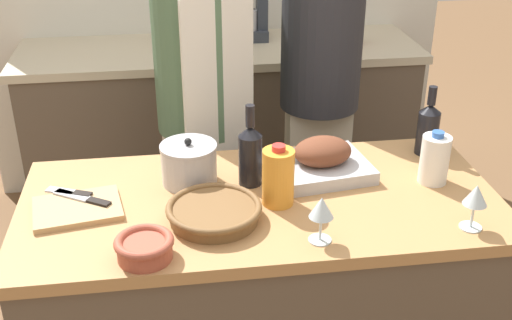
% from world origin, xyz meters
% --- Properties ---
extents(kitchen_island, '(1.50, 0.71, 0.87)m').
position_xyz_m(kitchen_island, '(0.00, 0.00, 0.43)').
color(kitchen_island, brown).
rests_on(kitchen_island, ground_plane).
extents(back_counter, '(2.03, 0.60, 0.92)m').
position_xyz_m(back_counter, '(0.00, 1.42, 0.46)').
color(back_counter, brown).
rests_on(back_counter, ground_plane).
extents(roasting_pan, '(0.33, 0.30, 0.13)m').
position_xyz_m(roasting_pan, '(0.23, 0.13, 0.92)').
color(roasting_pan, '#BCBCC1').
rests_on(roasting_pan, kitchen_island).
extents(wicker_basket, '(0.28, 0.28, 0.05)m').
position_xyz_m(wicker_basket, '(-0.15, -0.11, 0.90)').
color(wicker_basket, brown).
rests_on(wicker_basket, kitchen_island).
extents(cutting_board, '(0.29, 0.24, 0.02)m').
position_xyz_m(cutting_board, '(-0.56, 0.00, 0.88)').
color(cutting_board, tan).
rests_on(cutting_board, kitchen_island).
extents(stock_pot, '(0.18, 0.18, 0.16)m').
position_xyz_m(stock_pot, '(-0.21, 0.14, 0.93)').
color(stock_pot, '#B7B7BC').
rests_on(stock_pot, kitchen_island).
extents(mixing_bowl, '(0.16, 0.16, 0.06)m').
position_xyz_m(mixing_bowl, '(-0.35, -0.27, 0.90)').
color(mixing_bowl, '#A84C38').
rests_on(mixing_bowl, kitchen_island).
extents(juice_jug, '(0.10, 0.10, 0.20)m').
position_xyz_m(juice_jug, '(0.05, -0.04, 0.96)').
color(juice_jug, orange).
rests_on(juice_jug, kitchen_island).
extents(milk_jug, '(0.09, 0.09, 0.18)m').
position_xyz_m(milk_jug, '(0.57, 0.03, 0.95)').
color(milk_jug, white).
rests_on(milk_jug, kitchen_island).
extents(wine_bottle_green, '(0.08, 0.08, 0.27)m').
position_xyz_m(wine_bottle_green, '(-0.02, 0.10, 0.97)').
color(wine_bottle_green, black).
rests_on(wine_bottle_green, kitchen_island).
extents(wine_bottle_dark, '(0.08, 0.08, 0.25)m').
position_xyz_m(wine_bottle_dark, '(0.63, 0.23, 0.97)').
color(wine_bottle_dark, black).
rests_on(wine_bottle_dark, kitchen_island).
extents(wine_glass_left, '(0.07, 0.07, 0.14)m').
position_xyz_m(wine_glass_left, '(0.13, -0.26, 0.97)').
color(wine_glass_left, silver).
rests_on(wine_glass_left, kitchen_island).
extents(wine_glass_right, '(0.07, 0.07, 0.14)m').
position_xyz_m(wine_glass_right, '(0.58, -0.25, 0.97)').
color(wine_glass_right, silver).
rests_on(wine_glass_right, kitchen_island).
extents(knife_chef, '(0.19, 0.13, 0.01)m').
position_xyz_m(knife_chef, '(-0.54, 0.04, 0.89)').
color(knife_chef, '#B7B7BC').
rests_on(knife_chef, cutting_board).
extents(knife_paring, '(0.15, 0.09, 0.01)m').
position_xyz_m(knife_paring, '(-0.59, 0.08, 0.89)').
color(knife_paring, '#B7B7BC').
rests_on(knife_paring, cutting_board).
extents(stand_mixer, '(0.18, 0.14, 0.32)m').
position_xyz_m(stand_mixer, '(0.17, 1.53, 1.05)').
color(stand_mixer, '#333842').
rests_on(stand_mixer, back_counter).
extents(condiment_bottle_tall, '(0.06, 0.06, 0.17)m').
position_xyz_m(condiment_bottle_tall, '(0.69, 1.37, 1.00)').
color(condiment_bottle_tall, maroon).
rests_on(condiment_bottle_tall, back_counter).
extents(condiment_bottle_short, '(0.05, 0.05, 0.20)m').
position_xyz_m(condiment_bottle_short, '(-0.22, 1.52, 1.02)').
color(condiment_bottle_short, '#B28E2D').
rests_on(condiment_bottle_short, back_counter).
extents(condiment_bottle_extra, '(0.05, 0.05, 0.22)m').
position_xyz_m(condiment_bottle_extra, '(-0.04, 1.31, 1.02)').
color(condiment_bottle_extra, '#234C28').
rests_on(condiment_bottle_extra, back_counter).
extents(person_cook_aproned, '(0.38, 0.40, 1.67)m').
position_xyz_m(person_cook_aproned, '(-0.13, 0.71, 0.92)').
color(person_cook_aproned, beige).
rests_on(person_cook_aproned, ground_plane).
extents(person_cook_guest, '(0.34, 0.34, 1.75)m').
position_xyz_m(person_cook_guest, '(0.37, 0.78, 0.98)').
color(person_cook_guest, beige).
rests_on(person_cook_guest, ground_plane).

